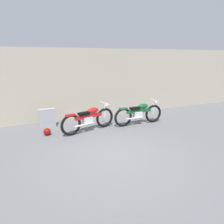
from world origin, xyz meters
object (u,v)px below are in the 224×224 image
stone_marker (47,118)px  motorcycle_red (89,119)px  helmet (47,132)px  motorcycle_green (139,113)px

stone_marker → motorcycle_red: bearing=-35.8°
helmet → motorcycle_green: bearing=-3.1°
stone_marker → motorcycle_red: motorcycle_red is taller
stone_marker → motorcycle_green: bearing=-16.7°
helmet → motorcycle_green: 3.61m
helmet → stone_marker: bearing=84.0°
stone_marker → motorcycle_red: 1.74m
stone_marker → helmet: stone_marker is taller
helmet → motorcycle_red: (1.50, -0.16, 0.35)m
stone_marker → motorcycle_red: size_ratio=0.35×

